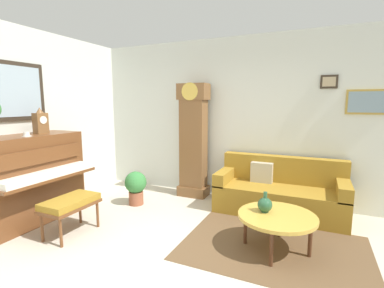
% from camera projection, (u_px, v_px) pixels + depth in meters
% --- Properties ---
extents(ground_plane, '(6.40, 6.00, 0.10)m').
position_uv_depth(ground_plane, '(162.00, 266.00, 2.99)').
color(ground_plane, beige).
extents(wall_back, '(5.30, 0.13, 2.80)m').
position_uv_depth(wall_back, '(230.00, 119.00, 4.93)').
color(wall_back, silver).
rests_on(wall_back, ground_plane).
extents(area_rug, '(2.10, 1.50, 0.01)m').
position_uv_depth(area_rug, '(273.00, 248.00, 3.26)').
color(area_rug, brown).
rests_on(area_rug, ground_plane).
extents(piano, '(0.87, 1.44, 1.24)m').
position_uv_depth(piano, '(30.00, 179.00, 3.93)').
color(piano, brown).
rests_on(piano, ground_plane).
extents(piano_bench, '(0.42, 0.70, 0.48)m').
position_uv_depth(piano_bench, '(70.00, 204.00, 3.56)').
color(piano_bench, brown).
rests_on(piano_bench, ground_plane).
extents(grandfather_clock, '(0.52, 0.34, 2.03)m').
position_uv_depth(grandfather_clock, '(193.00, 143.00, 4.99)').
color(grandfather_clock, brown).
rests_on(grandfather_clock, ground_plane).
extents(couch, '(1.90, 0.80, 0.84)m').
position_uv_depth(couch, '(279.00, 192.00, 4.31)').
color(couch, olive).
rests_on(couch, ground_plane).
extents(coffee_table, '(0.88, 0.88, 0.43)m').
position_uv_depth(coffee_table, '(277.00, 217.00, 3.17)').
color(coffee_table, gold).
rests_on(coffee_table, ground_plane).
extents(mantel_clock, '(0.13, 0.18, 0.38)m').
position_uv_depth(mantel_clock, '(41.00, 122.00, 4.03)').
color(mantel_clock, brown).
rests_on(mantel_clock, piano).
extents(teacup, '(0.12, 0.12, 0.06)m').
position_uv_depth(teacup, '(27.00, 135.00, 3.70)').
color(teacup, white).
rests_on(teacup, piano).
extents(green_jug, '(0.17, 0.17, 0.24)m').
position_uv_depth(green_jug, '(265.00, 205.00, 3.23)').
color(green_jug, '#234C33').
rests_on(green_jug, coffee_table).
extents(potted_plant, '(0.36, 0.36, 0.56)m').
position_uv_depth(potted_plant, '(136.00, 186.00, 4.63)').
color(potted_plant, '#935138').
rests_on(potted_plant, ground_plane).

